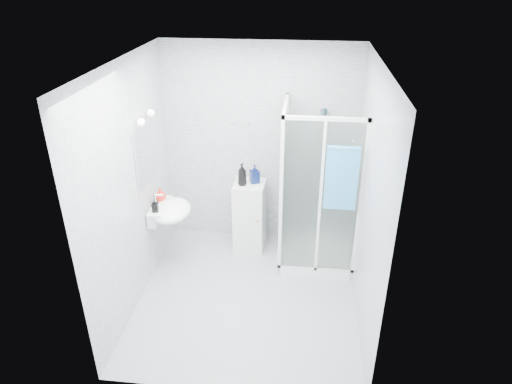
# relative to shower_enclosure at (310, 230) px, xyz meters

# --- Properties ---
(room) EXTENTS (2.40, 2.60, 2.60)m
(room) POSITION_rel_shower_enclosure_xyz_m (-0.67, -0.77, 0.85)
(room) COLOR silver
(room) RESTS_ON ground
(shower_enclosure) EXTENTS (0.90, 0.95, 2.00)m
(shower_enclosure) POSITION_rel_shower_enclosure_xyz_m (0.00, 0.00, 0.00)
(shower_enclosure) COLOR white
(shower_enclosure) RESTS_ON ground
(wall_basin) EXTENTS (0.46, 0.56, 0.35)m
(wall_basin) POSITION_rel_shower_enclosure_xyz_m (-1.66, -0.32, 0.35)
(wall_basin) COLOR white
(wall_basin) RESTS_ON ground
(mirror) EXTENTS (0.02, 0.60, 0.70)m
(mirror) POSITION_rel_shower_enclosure_xyz_m (-1.85, -0.32, 1.05)
(mirror) COLOR white
(mirror) RESTS_ON room
(vanity_lights) EXTENTS (0.10, 0.40, 0.08)m
(vanity_lights) POSITION_rel_shower_enclosure_xyz_m (-1.80, -0.32, 1.47)
(vanity_lights) COLOR silver
(vanity_lights) RESTS_ON room
(wall_hooks) EXTENTS (0.23, 0.06, 0.03)m
(wall_hooks) POSITION_rel_shower_enclosure_xyz_m (-0.92, 0.49, 1.17)
(wall_hooks) COLOR silver
(wall_hooks) RESTS_ON room
(storage_cabinet) EXTENTS (0.40, 0.42, 0.93)m
(storage_cabinet) POSITION_rel_shower_enclosure_xyz_m (-0.78, 0.24, 0.02)
(storage_cabinet) COLOR silver
(storage_cabinet) RESTS_ON ground
(hand_towel) EXTENTS (0.34, 0.05, 0.73)m
(hand_towel) POSITION_rel_shower_enclosure_xyz_m (0.28, -0.40, 0.93)
(hand_towel) COLOR #348AC7
(hand_towel) RESTS_ON shower_enclosure
(shampoo_bottle_a) EXTENTS (0.14, 0.15, 0.29)m
(shampoo_bottle_a) POSITION_rel_shower_enclosure_xyz_m (-0.86, 0.19, 0.62)
(shampoo_bottle_a) COLOR black
(shampoo_bottle_a) RESTS_ON storage_cabinet
(shampoo_bottle_b) EXTENTS (0.14, 0.14, 0.24)m
(shampoo_bottle_b) POSITION_rel_shower_enclosure_xyz_m (-0.71, 0.28, 0.60)
(shampoo_bottle_b) COLOR #0C1849
(shampoo_bottle_b) RESTS_ON storage_cabinet
(soap_dispenser_orange) EXTENTS (0.17, 0.17, 0.16)m
(soap_dispenser_orange) POSITION_rel_shower_enclosure_xyz_m (-1.77, -0.21, 0.50)
(soap_dispenser_orange) COLOR red
(soap_dispenser_orange) RESTS_ON wall_basin
(soap_dispenser_black) EXTENTS (0.08, 0.08, 0.16)m
(soap_dispenser_black) POSITION_rel_shower_enclosure_xyz_m (-1.76, -0.47, 0.49)
(soap_dispenser_black) COLOR black
(soap_dispenser_black) RESTS_ON wall_basin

